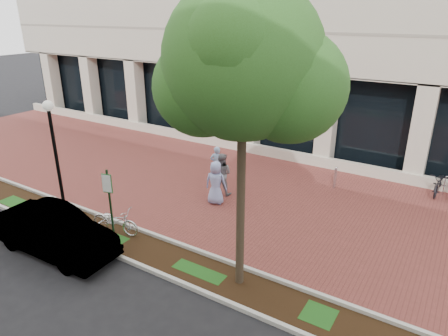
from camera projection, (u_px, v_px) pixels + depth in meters
The scene contains 14 objects.
ground at pixel (236, 191), 16.40m from camera, with size 120.00×120.00×0.00m, color black.
brick_plaza at pixel (236, 191), 16.39m from camera, with size 40.00×9.00×0.01m, color brown.
planting_strip at pixel (149, 251), 12.25m from camera, with size 40.00×1.50×0.01m, color black.
curb_plaza_side at pixel (165, 239), 12.82m from camera, with size 40.00×0.12×0.12m, color beige.
curb_street_side at pixel (132, 262), 11.64m from camera, with size 40.00×0.12×0.12m, color beige.
parking_sign at pixel (109, 197), 12.27m from camera, with size 0.34×0.07×2.46m.
lamppost at pixel (55, 152), 13.83m from camera, with size 0.36×0.36×4.13m.
street_tree at pixel (246, 71), 8.82m from camera, with size 4.32×3.60×7.69m.
locked_bicycle at pixel (115, 221), 13.13m from camera, with size 0.61×1.76×0.92m, color silver.
pedestrian_left at pixel (217, 164), 16.96m from camera, with size 0.59×0.39×1.61m, color #89A4CC.
pedestrian_mid at pixel (222, 174), 15.83m from camera, with size 0.84×0.65×1.72m, color slate.
pedestrian_right at pixel (216, 183), 15.05m from camera, with size 0.83×0.54×1.70m, color #92A1DA.
bollard at pixel (335, 177), 16.48m from camera, with size 0.12×0.12×0.95m.
sedan_near_curb at pixel (54, 232), 12.02m from camera, with size 1.46×4.19×1.38m, color #A2A2A6.
Camera 1 is at (7.48, -12.90, 6.90)m, focal length 32.00 mm.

